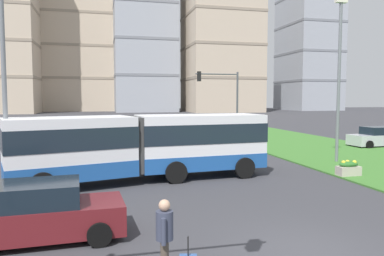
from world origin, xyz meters
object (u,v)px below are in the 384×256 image
streetlight_left (3,64)px  car_grey_wagon (83,142)px  flower_planter_2 (348,168)px  apartment_tower_centre (144,26)px  pedestrian_crossing (165,235)px  apartment_tower_eastcentre (221,33)px  car_silver_hatch (378,137)px  apartment_tower_westcentre (78,50)px  car_maroon_sedan (38,213)px  traffic_light_far_right (224,95)px  apartment_tower_east (309,27)px  articulated_bus (144,145)px  streetlight_median (339,75)px

streetlight_left → car_grey_wagon: bearing=77.2°
flower_planter_2 → apartment_tower_centre: apartment_tower_centre is taller
pedestrian_crossing → apartment_tower_eastcentre: (32.06, 94.82, 20.84)m
car_silver_hatch → apartment_tower_westcentre: 101.16m
car_maroon_sedan → flower_planter_2: 14.30m
flower_planter_2 → traffic_light_far_right: (-1.59, 14.27, 3.68)m
car_silver_hatch → apartment_tower_centre: bearing=95.7°
streetlight_left → traffic_light_far_right: bearing=45.3°
apartment_tower_east → apartment_tower_westcentre: bearing=172.0°
car_maroon_sedan → pedestrian_crossing: 4.22m
articulated_bus → car_grey_wagon: size_ratio=2.62×
articulated_bus → streetlight_median: streetlight_median is taller
apartment_tower_eastcentre → flower_planter_2: bearing=-104.1°
articulated_bus → apartment_tower_east: apartment_tower_east is taller
flower_planter_2 → apartment_tower_centre: (0.98, 93.45, 23.53)m
car_silver_hatch → streetlight_left: size_ratio=0.48×
apartment_tower_westcentre → apartment_tower_east: 72.64m
streetlight_median → apartment_tower_centre: bearing=90.6°
articulated_bus → traffic_light_far_right: bearing=57.6°
flower_planter_2 → streetlight_median: 6.32m
car_maroon_sedan → apartment_tower_eastcentre: size_ratio=0.10×
streetlight_median → apartment_tower_westcentre: bearing=100.9°
articulated_bus → car_silver_hatch: size_ratio=2.70×
articulated_bus → traffic_light_far_right: 15.31m
streetlight_left → apartment_tower_eastcentre: (36.92, 86.05, 16.71)m
streetlight_left → apartment_tower_centre: (16.24, 93.00, 18.82)m
streetlight_median → apartment_tower_eastcentre: (19.77, 82.79, 16.68)m
flower_planter_2 → apartment_tower_westcentre: apartment_tower_westcentre is taller
car_grey_wagon → streetlight_median: bearing=-27.3°
streetlight_left → streetlight_median: bearing=10.8°
pedestrian_crossing → streetlight_median: streetlight_median is taller
articulated_bus → traffic_light_far_right: (8.10, 12.75, 2.45)m
traffic_light_far_right → articulated_bus: bearing=-122.4°
car_maroon_sedan → apartment_tower_westcentre: bearing=92.2°
streetlight_left → apartment_tower_eastcentre: apartment_tower_eastcentre is taller
car_grey_wagon → pedestrian_crossing: pedestrian_crossing is taller
pedestrian_crossing → traffic_light_far_right: traffic_light_far_right is taller
car_grey_wagon → apartment_tower_centre: size_ratio=0.10×
car_grey_wagon → flower_planter_2: bearing=-41.5°
car_grey_wagon → streetlight_left: bearing=-102.8°
articulated_bus → apartment_tower_east: (63.56, 93.78, 24.77)m
articulated_bus → apartment_tower_westcentre: size_ratio=0.33×
car_maroon_sedan → apartment_tower_eastcentre: apartment_tower_eastcentre is taller
car_maroon_sedan → streetlight_median: streetlight_median is taller
articulated_bus → flower_planter_2: size_ratio=10.95×
car_silver_hatch → apartment_tower_eastcentre: 80.86m
streetlight_median → apartment_tower_east: bearing=60.4°
car_grey_wagon → pedestrian_crossing: 19.78m
car_grey_wagon → traffic_light_far_right: 12.06m
apartment_tower_westcentre → apartment_tower_centre: (18.61, -11.83, 5.65)m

